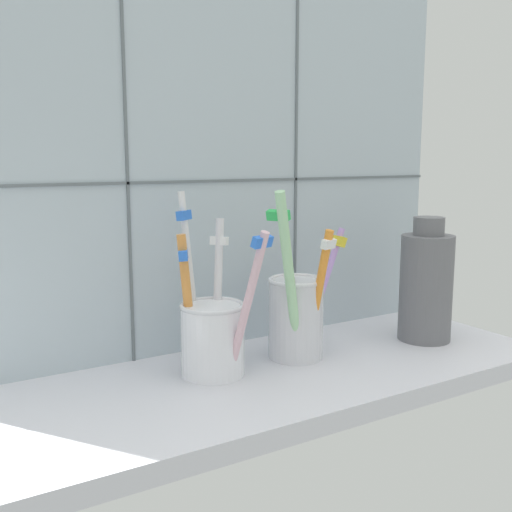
# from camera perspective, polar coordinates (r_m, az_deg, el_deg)

# --- Properties ---
(counter_slab) EXTENTS (0.64, 0.22, 0.02)m
(counter_slab) POSITION_cam_1_polar(r_m,az_deg,el_deg) (0.63, 1.32, -11.91)
(counter_slab) COLOR silver
(counter_slab) RESTS_ON ground
(tile_wall_back) EXTENTS (0.64, 0.02, 0.45)m
(tile_wall_back) POSITION_cam_1_polar(r_m,az_deg,el_deg) (0.69, -4.02, 8.16)
(tile_wall_back) COLOR #B2C1CC
(tile_wall_back) RESTS_ON ground
(toothbrush_cup_left) EXTENTS (0.07, 0.12, 0.19)m
(toothbrush_cup_left) POSITION_cam_1_polar(r_m,az_deg,el_deg) (0.61, -4.17, -7.17)
(toothbrush_cup_left) COLOR white
(toothbrush_cup_left) RESTS_ON counter_slab
(toothbrush_cup_right) EXTENTS (0.12, 0.08, 0.19)m
(toothbrush_cup_right) POSITION_cam_1_polar(r_m,az_deg,el_deg) (0.66, 3.91, -5.40)
(toothbrush_cup_right) COLOR silver
(toothbrush_cup_right) RESTS_ON counter_slab
(ceramic_vase) EXTENTS (0.06, 0.06, 0.15)m
(ceramic_vase) POSITION_cam_1_polar(r_m,az_deg,el_deg) (0.75, 15.97, -2.65)
(ceramic_vase) COLOR slate
(ceramic_vase) RESTS_ON counter_slab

